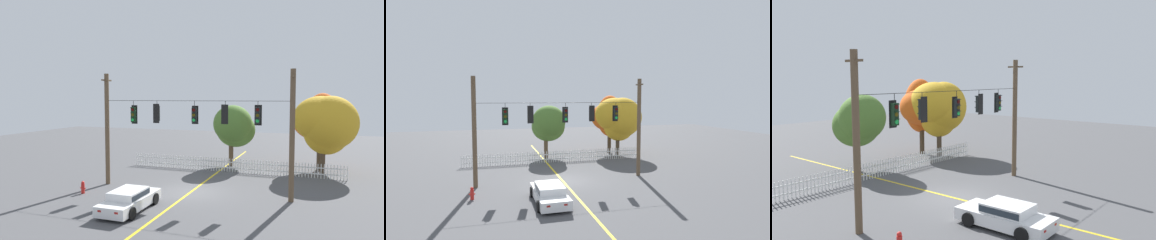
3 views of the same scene
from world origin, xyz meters
TOP-DOWN VIEW (x-y plane):
  - ground at (0.00, 0.00)m, footprint 80.00×80.00m
  - lane_centerline_stripe at (0.00, 0.00)m, footprint 0.16×36.00m
  - signal_support_span at (0.00, 0.00)m, footprint 12.70×1.10m
  - traffic_signal_northbound_secondary at (-4.11, 0.01)m, footprint 0.43×0.38m
  - traffic_signal_eastbound_side at (-2.37, -0.01)m, footprint 0.43×0.38m
  - traffic_signal_northbound_primary at (0.24, 0.01)m, footprint 0.43×0.38m
  - traffic_signal_westbound_side at (2.23, -0.01)m, footprint 0.43×0.38m
  - traffic_signal_southbound_primary at (4.22, 0.01)m, footprint 0.43×0.38m
  - white_picket_fence at (1.00, 6.80)m, footprint 17.39×0.06m
  - autumn_maple_near_fence at (0.66, 9.23)m, footprint 3.52×3.83m
  - autumn_maple_mid at (7.71, 10.12)m, footprint 4.05×3.93m
  - autumn_oak_far_east at (8.13, 8.57)m, footprint 4.92×4.28m
  - parked_car at (-1.85, -4.53)m, footprint 1.91×4.35m

SIDE VIEW (x-z plane):
  - ground at x=0.00m, z-range 0.00..0.00m
  - lane_centerline_stripe at x=0.00m, z-range 0.00..0.01m
  - white_picket_fence at x=1.00m, z-range 0.00..1.10m
  - parked_car at x=-1.85m, z-range 0.03..1.18m
  - autumn_maple_near_fence at x=0.66m, z-range 0.78..6.18m
  - signal_support_span at x=0.00m, z-range 0.06..7.75m
  - autumn_oak_far_east at x=8.13m, z-range 0.95..7.14m
  - autumn_maple_mid at x=7.71m, z-range 0.87..7.29m
  - traffic_signal_northbound_secondary at x=-4.11m, z-range 4.13..5.69m
  - traffic_signal_northbound_primary at x=0.24m, z-range 4.22..5.69m
  - traffic_signal_southbound_primary at x=4.22m, z-range 4.28..5.73m
  - traffic_signal_eastbound_side at x=-2.37m, z-range 4.29..5.75m
  - traffic_signal_westbound_side at x=2.23m, z-range 4.33..5.74m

